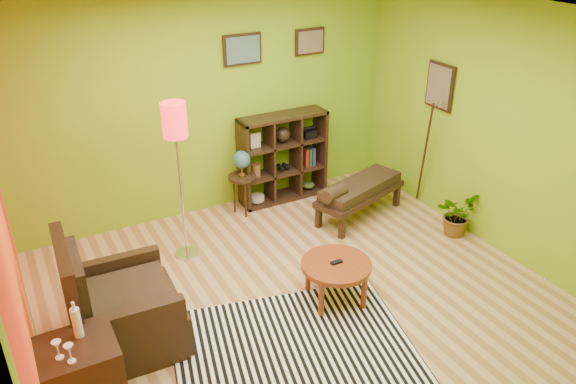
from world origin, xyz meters
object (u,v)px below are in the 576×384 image
coffee_table (336,268)px  floor_lamp (176,135)px  side_cabinet (83,379)px  globe_table (242,167)px  armchair (119,313)px  potted_plant (456,218)px  bench (358,190)px  cube_shelf (284,157)px

coffee_table → floor_lamp: size_ratio=0.39×
side_cabinet → globe_table: 3.43m
armchair → potted_plant: (4.07, 0.03, -0.14)m
coffee_table → bench: bench is taller
armchair → potted_plant: bearing=0.4°
coffee_table → bench: 1.75m
coffee_table → armchair: size_ratio=0.62×
side_cabinet → potted_plant: bearing=8.7°
bench → coffee_table: bearing=-132.2°
armchair → side_cabinet: armchair is taller
floor_lamp → globe_table: (0.99, 0.59, -0.81)m
armchair → globe_table: armchair is taller
armchair → floor_lamp: bearing=48.4°
coffee_table → armchair: armchair is taller
cube_shelf → bench: cube_shelf is taller
armchair → bench: bearing=16.0°
coffee_table → floor_lamp: (-1.06, 1.51, 1.10)m
coffee_table → floor_lamp: bearing=125.0°
coffee_table → globe_table: (-0.07, 2.10, 0.29)m
floor_lamp → cube_shelf: 2.02m
bench → side_cabinet: bearing=-156.6°
armchair → potted_plant: armchair is taller
floor_lamp → cube_shelf: size_ratio=1.52×
coffee_table → bench: (1.17, 1.30, 0.01)m
floor_lamp → globe_table: floor_lamp is taller
side_cabinet → cube_shelf: size_ratio=0.83×
armchair → side_cabinet: size_ratio=1.15×
armchair → side_cabinet: 0.79m
bench → potted_plant: (0.82, -0.91, -0.18)m
cube_shelf → potted_plant: (1.39, -1.85, -0.39)m
potted_plant → side_cabinet: bearing=-171.3°
side_cabinet → bench: (3.68, 1.59, 0.04)m
coffee_table → potted_plant: (1.99, 0.39, -0.16)m
globe_table → cube_shelf: bearing=11.7°
bench → globe_table: bearing=147.1°
side_cabinet → globe_table: (2.44, 2.39, 0.32)m
armchair → floor_lamp: floor_lamp is taller
side_cabinet → bench: 4.01m
armchair → globe_table: 2.67m
cube_shelf → side_cabinet: bearing=-140.8°
coffee_table → globe_table: globe_table is taller
floor_lamp → bench: size_ratio=1.32×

